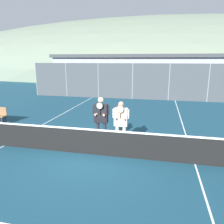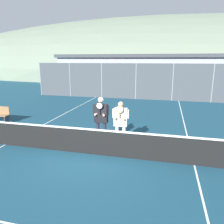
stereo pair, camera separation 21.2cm
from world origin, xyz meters
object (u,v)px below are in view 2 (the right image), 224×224
Objects in this scene: player_center_left at (121,121)px; car_left_of_center at (151,84)px; car_center at (213,86)px; player_leftmost at (101,117)px; car_far_left at (99,83)px.

player_center_left is 13.13m from car_left_of_center.
player_center_left is 14.14m from car_center.
player_leftmost is at bearing 173.32° from player_center_left.
player_leftmost is 0.46× the size of car_far_left.
car_far_left reaches higher than car_left_of_center.
car_center is (5.42, 13.06, -0.10)m from player_center_left.
car_center is at bearing 0.99° from car_far_left.
car_left_of_center reaches higher than player_center_left.
car_far_left is at bearing 110.81° from player_center_left.
player_leftmost is 13.44m from car_far_left.
car_left_of_center is (0.13, 13.13, -0.08)m from player_center_left.
car_center is (6.19, 12.97, -0.17)m from player_leftmost.
car_center is at bearing 64.49° from player_leftmost.
player_leftmost is at bearing -93.95° from car_left_of_center.
player_leftmost reaches higher than car_center.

